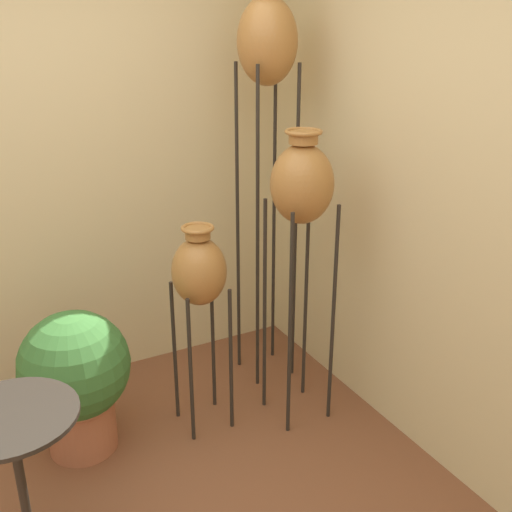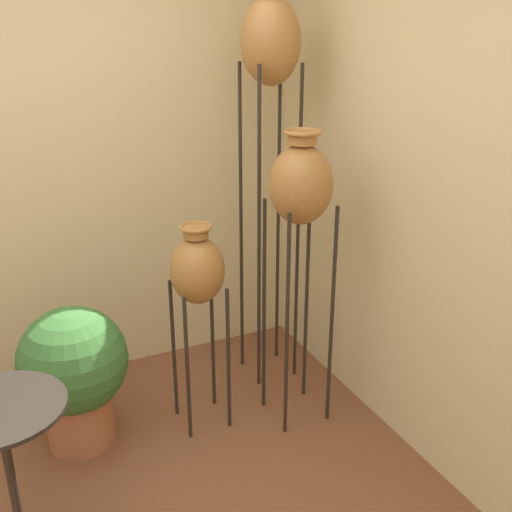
# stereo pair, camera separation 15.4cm
# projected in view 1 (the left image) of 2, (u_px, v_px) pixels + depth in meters

# --- Properties ---
(wall_back) EXTENTS (7.21, 0.06, 2.70)m
(wall_back) POSITION_uv_depth(u_px,v_px,m) (11.00, 164.00, 3.15)
(wall_back) COLOR beige
(wall_back) RESTS_ON ground_plane
(wall_right) EXTENTS (0.06, 7.21, 2.70)m
(wall_right) POSITION_uv_depth(u_px,v_px,m) (473.00, 198.00, 2.54)
(wall_right) COLOR beige
(wall_right) RESTS_ON ground_plane
(vase_stand_tall) EXTENTS (0.32, 0.32, 2.24)m
(vase_stand_tall) POSITION_uv_depth(u_px,v_px,m) (267.00, 52.00, 3.10)
(vase_stand_tall) COLOR #28231E
(vase_stand_tall) RESTS_ON ground_plane
(vase_stand_medium) EXTENTS (0.31, 0.31, 1.58)m
(vase_stand_medium) POSITION_uv_depth(u_px,v_px,m) (302.00, 189.00, 2.92)
(vase_stand_medium) COLOR #28231E
(vase_stand_medium) RESTS_ON ground_plane
(vase_stand_short) EXTENTS (0.28, 0.28, 1.13)m
(vase_stand_short) POSITION_uv_depth(u_px,v_px,m) (199.00, 274.00, 2.98)
(vase_stand_short) COLOR #28231E
(vase_stand_short) RESTS_ON ground_plane
(side_table) EXTENTS (0.49, 0.49, 0.74)m
(side_table) POSITION_uv_depth(u_px,v_px,m) (17.00, 460.00, 2.21)
(side_table) COLOR #28231E
(side_table) RESTS_ON ground_plane
(potted_plant) EXTENTS (0.54, 0.54, 0.76)m
(potted_plant) POSITION_uv_depth(u_px,v_px,m) (76.00, 376.00, 2.95)
(potted_plant) COLOR #B26647
(potted_plant) RESTS_ON ground_plane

